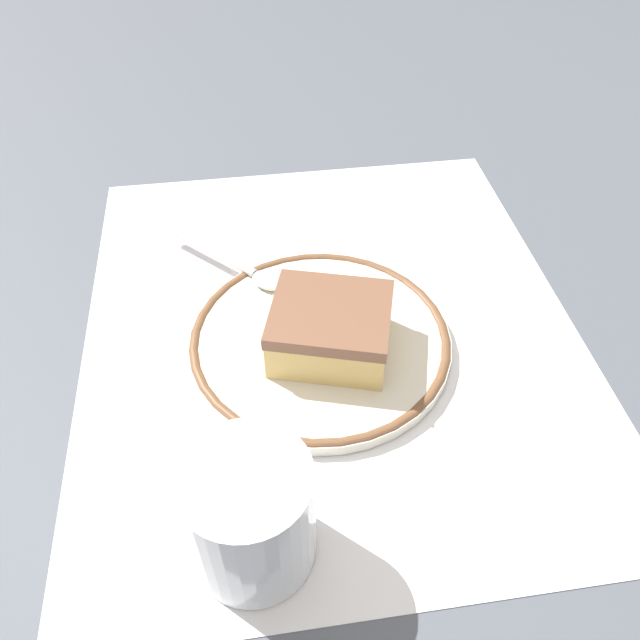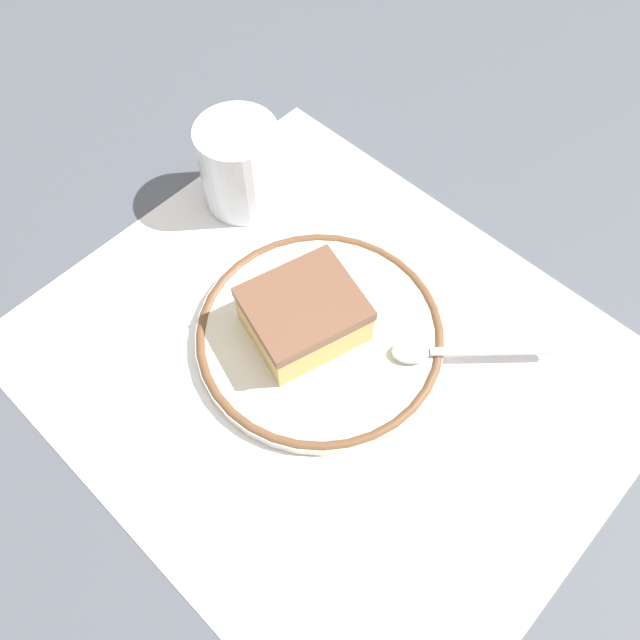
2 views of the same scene
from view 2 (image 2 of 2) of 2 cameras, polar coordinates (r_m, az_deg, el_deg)
ground_plane at (r=0.57m, az=0.75°, el=-3.77°), size 2.40×2.40×0.00m
placemat at (r=0.57m, az=0.75°, el=-3.74°), size 0.49×0.42×0.00m
plate at (r=0.57m, az=0.00°, el=-1.23°), size 0.22×0.22×0.01m
cake_slice at (r=0.55m, az=-1.44°, el=0.49°), size 0.10×0.11×0.04m
spoon at (r=0.56m, az=11.48°, el=-2.71°), size 0.11×0.11×0.01m
cup at (r=0.65m, az=-6.97°, el=12.96°), size 0.08×0.08×0.09m
napkin at (r=0.52m, az=8.69°, el=-17.35°), size 0.15×0.15×0.00m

